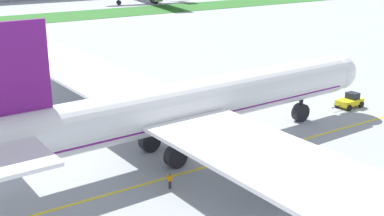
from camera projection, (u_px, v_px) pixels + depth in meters
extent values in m
plane|color=#9399A0|center=(216.00, 160.00, 56.09)|extent=(600.00, 600.00, 0.00)
cube|color=yellow|center=(221.00, 163.00, 55.32)|extent=(280.00, 0.36, 0.01)
cylinder|color=white|center=(190.00, 103.00, 56.72)|extent=(48.20, 6.79, 5.13)
cube|color=#661472|center=(190.00, 111.00, 56.99)|extent=(46.26, 6.32, 0.62)
sphere|color=white|center=(338.00, 72.00, 70.76)|extent=(4.88, 4.88, 4.88)
cube|color=white|center=(14.00, 155.00, 40.83)|extent=(5.57, 8.39, 0.36)
cube|color=white|center=(82.00, 71.00, 74.34)|extent=(12.06, 43.58, 0.41)
cube|color=white|center=(354.00, 198.00, 36.84)|extent=(12.06, 43.58, 0.41)
cylinder|color=#B7BABF|center=(123.00, 94.00, 68.07)|extent=(4.97, 2.99, 2.82)
cylinder|color=black|center=(138.00, 91.00, 69.42)|extent=(0.53, 2.98, 2.96)
cylinder|color=#B7BABF|center=(274.00, 167.00, 45.65)|extent=(4.97, 2.99, 2.82)
cylinder|color=black|center=(293.00, 161.00, 47.00)|extent=(0.53, 2.98, 2.96)
cylinder|color=black|center=(301.00, 105.00, 67.89)|extent=(0.54, 0.54, 1.99)
cylinder|color=black|center=(300.00, 112.00, 68.20)|extent=(2.47, 1.18, 2.44)
cylinder|color=black|center=(149.00, 133.00, 57.78)|extent=(0.54, 0.54, 1.99)
cylinder|color=black|center=(150.00, 141.00, 58.08)|extent=(2.47, 1.18, 2.44)
cylinder|color=black|center=(175.00, 148.00, 53.60)|extent=(0.54, 0.54, 1.99)
cylinder|color=black|center=(175.00, 156.00, 53.90)|extent=(2.47, 1.18, 2.44)
cube|color=black|center=(335.00, 68.00, 70.14)|extent=(1.93, 3.91, 0.92)
sphere|color=black|center=(20.00, 125.00, 48.45)|extent=(0.36, 0.36, 0.36)
sphere|color=black|center=(48.00, 120.00, 50.00)|extent=(0.36, 0.36, 0.36)
sphere|color=black|center=(75.00, 115.00, 51.55)|extent=(0.36, 0.36, 0.36)
sphere|color=black|center=(100.00, 110.00, 53.10)|extent=(0.36, 0.36, 0.36)
sphere|color=black|center=(124.00, 105.00, 54.65)|extent=(0.36, 0.36, 0.36)
sphere|color=black|center=(146.00, 101.00, 56.20)|extent=(0.36, 0.36, 0.36)
sphere|color=black|center=(168.00, 96.00, 57.75)|extent=(0.36, 0.36, 0.36)
sphere|color=black|center=(188.00, 92.00, 59.30)|extent=(0.36, 0.36, 0.36)
sphere|color=black|center=(207.00, 89.00, 60.85)|extent=(0.36, 0.36, 0.36)
sphere|color=black|center=(225.00, 85.00, 62.40)|extent=(0.36, 0.36, 0.36)
sphere|color=black|center=(242.00, 82.00, 63.96)|extent=(0.36, 0.36, 0.36)
sphere|color=black|center=(258.00, 79.00, 65.51)|extent=(0.36, 0.36, 0.36)
sphere|color=black|center=(274.00, 76.00, 67.06)|extent=(0.36, 0.36, 0.36)
sphere|color=black|center=(289.00, 73.00, 68.61)|extent=(0.36, 0.36, 0.36)
cube|color=yellow|center=(349.00, 102.00, 74.04)|extent=(4.07, 2.28, 0.79)
cube|color=black|center=(353.00, 96.00, 74.11)|extent=(1.49, 1.68, 0.90)
cylinder|color=black|center=(336.00, 107.00, 72.52)|extent=(1.80, 0.18, 0.12)
cylinder|color=black|center=(349.00, 108.00, 72.56)|extent=(0.91, 0.38, 0.90)
cylinder|color=black|center=(337.00, 104.00, 74.22)|extent=(0.91, 0.38, 0.90)
cylinder|color=black|center=(361.00, 104.00, 74.10)|extent=(0.91, 0.38, 0.90)
cylinder|color=black|center=(349.00, 101.00, 75.77)|extent=(0.91, 0.38, 0.90)
cylinder|color=black|center=(169.00, 185.00, 49.27)|extent=(0.12, 0.12, 0.83)
cylinder|color=orange|center=(168.00, 179.00, 48.97)|extent=(0.10, 0.10, 0.53)
cylinder|color=black|center=(171.00, 184.00, 49.40)|extent=(0.12, 0.12, 0.83)
cylinder|color=orange|center=(172.00, 178.00, 49.28)|extent=(0.10, 0.10, 0.53)
cube|color=orange|center=(170.00, 178.00, 49.12)|extent=(0.47, 0.31, 0.59)
sphere|color=brown|center=(170.00, 174.00, 48.99)|extent=(0.22, 0.22, 0.22)
cylinder|color=black|center=(119.00, 1.00, 202.00)|extent=(0.42, 0.42, 1.54)
cylinder|color=black|center=(119.00, 3.00, 202.24)|extent=(2.02, 1.18, 1.89)
cylinder|color=black|center=(156.00, 0.00, 205.76)|extent=(0.42, 0.42, 1.54)
cylinder|color=black|center=(156.00, 2.00, 206.00)|extent=(2.02, 1.18, 1.89)
cylinder|color=black|center=(152.00, 1.00, 209.66)|extent=(2.02, 1.18, 1.89)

